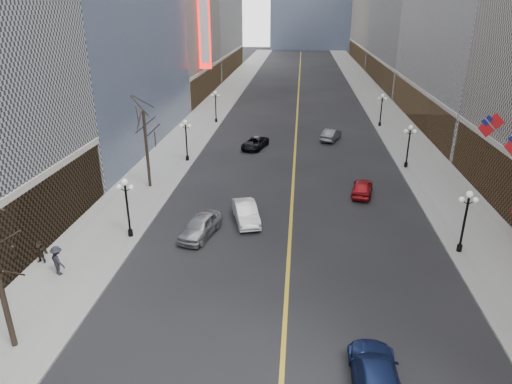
% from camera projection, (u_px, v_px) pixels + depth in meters
% --- Properties ---
extents(sidewalk_east, '(6.00, 230.00, 0.15)m').
position_uv_depth(sidewalk_east, '(390.00, 120.00, 68.47)').
color(sidewalk_east, gray).
rests_on(sidewalk_east, ground).
extents(sidewalk_west, '(6.00, 230.00, 0.15)m').
position_uv_depth(sidewalk_west, '(207.00, 116.00, 70.97)').
color(sidewalk_west, gray).
rests_on(sidewalk_west, ground).
extents(lane_line, '(0.25, 200.00, 0.02)m').
position_uv_depth(lane_line, '(298.00, 105.00, 78.96)').
color(lane_line, gold).
rests_on(lane_line, ground).
extents(streetlamp_east_1, '(1.26, 0.44, 4.52)m').
position_uv_depth(streetlamp_east_1, '(466.00, 215.00, 30.75)').
color(streetlamp_east_1, black).
rests_on(streetlamp_east_1, sidewalk_east).
extents(streetlamp_east_2, '(1.26, 0.44, 4.52)m').
position_uv_depth(streetlamp_east_2, '(409.00, 142.00, 47.33)').
color(streetlamp_east_2, black).
rests_on(streetlamp_east_2, sidewalk_east).
extents(streetlamp_east_3, '(1.26, 0.44, 4.52)m').
position_uv_depth(streetlamp_east_3, '(382.00, 107.00, 63.91)').
color(streetlamp_east_3, black).
rests_on(streetlamp_east_3, sidewalk_east).
extents(streetlamp_west_1, '(1.26, 0.44, 4.52)m').
position_uv_depth(streetlamp_west_1, '(127.00, 202.00, 32.85)').
color(streetlamp_west_1, black).
rests_on(streetlamp_west_1, sidewalk_west).
extents(streetlamp_west_2, '(1.26, 0.44, 4.52)m').
position_uv_depth(streetlamp_west_2, '(186.00, 136.00, 49.43)').
color(streetlamp_west_2, black).
rests_on(streetlamp_west_2, sidewalk_west).
extents(streetlamp_west_3, '(1.26, 0.44, 4.52)m').
position_uv_depth(streetlamp_west_3, '(216.00, 103.00, 66.02)').
color(streetlamp_west_3, black).
rests_on(streetlamp_west_3, sidewalk_west).
extents(flag_5, '(2.87, 0.12, 2.87)m').
position_uv_depth(flag_5, '(493.00, 127.00, 35.22)').
color(flag_5, '#B2B2B7').
rests_on(flag_5, ground).
extents(theatre_marquee, '(2.00, 0.55, 12.00)m').
position_uv_depth(theatre_marquee, '(205.00, 32.00, 75.83)').
color(theatre_marquee, red).
rests_on(theatre_marquee, ground).
extents(tree_west_far, '(3.60, 3.60, 7.92)m').
position_uv_depth(tree_west_far, '(144.00, 123.00, 40.95)').
color(tree_west_far, '#2D231C').
rests_on(tree_west_far, sidewalk_west).
extents(car_nb_near, '(2.98, 5.06, 1.62)m').
position_uv_depth(car_nb_near, '(200.00, 226.00, 33.91)').
color(car_nb_near, '#9DA0A4').
rests_on(car_nb_near, ground).
extents(car_nb_mid, '(2.88, 4.97, 1.55)m').
position_uv_depth(car_nb_mid, '(246.00, 213.00, 36.19)').
color(car_nb_mid, silver).
rests_on(car_nb_mid, ground).
extents(car_nb_far, '(3.43, 5.17, 1.32)m').
position_uv_depth(car_nb_far, '(255.00, 143.00, 54.93)').
color(car_nb_far, black).
rests_on(car_nb_far, ground).
extents(car_sb_near, '(2.18, 5.28, 1.53)m').
position_uv_depth(car_sb_near, '(376.00, 376.00, 20.27)').
color(car_sb_near, '#152250').
rests_on(car_sb_near, ground).
extents(car_sb_mid, '(2.54, 4.54, 1.46)m').
position_uv_depth(car_sb_mid, '(362.00, 187.00, 41.37)').
color(car_sb_mid, '#A01117').
rests_on(car_sb_mid, ground).
extents(car_sb_far, '(2.96, 4.78, 1.49)m').
position_uv_depth(car_sb_far, '(331.00, 135.00, 58.23)').
color(car_sb_far, '#515659').
rests_on(car_sb_far, ground).
extents(ped_west_walk, '(1.35, 1.13, 1.97)m').
position_uv_depth(ped_west_walk, '(58.00, 260.00, 28.71)').
color(ped_west_walk, black).
rests_on(ped_west_walk, sidewalk_west).
extents(ped_west_far, '(1.47, 0.62, 1.54)m').
position_uv_depth(ped_west_far, '(40.00, 252.00, 30.14)').
color(ped_west_far, black).
rests_on(ped_west_far, sidewalk_west).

